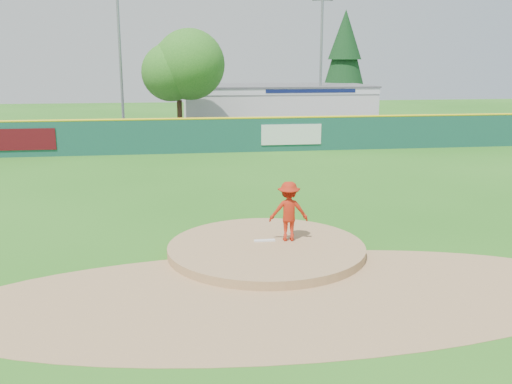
{
  "coord_description": "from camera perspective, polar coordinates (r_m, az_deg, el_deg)",
  "views": [
    {
      "loc": [
        -2.46,
        -14.98,
        5.27
      ],
      "look_at": [
        0.0,
        2.0,
        1.3
      ],
      "focal_mm": 40.0,
      "sensor_mm": 36.0,
      "label": 1
    }
  ],
  "objects": [
    {
      "name": "light_pole_right",
      "position": [
        45.45,
        6.53,
        13.29
      ],
      "size": [
        1.75,
        0.25,
        10.0
      ],
      "color": "gray",
      "rests_on": "ground"
    },
    {
      "name": "fence_banners",
      "position": [
        33.18,
        -9.47,
        5.46
      ],
      "size": [
        18.82,
        0.04,
        1.2
      ],
      "color": "#520B12",
      "rests_on": "ground"
    },
    {
      "name": "pitching_rubber",
      "position": [
        16.26,
        0.86,
        -4.88
      ],
      "size": [
        0.6,
        0.15,
        0.04
      ],
      "primitive_type": "cube",
      "color": "white",
      "rests_on": "pitchers_mound"
    },
    {
      "name": "conifer_tree",
      "position": [
        53.27,
        8.85,
        13.17
      ],
      "size": [
        4.4,
        4.4,
        9.5
      ],
      "color": "#382314",
      "rests_on": "ground"
    },
    {
      "name": "outfield_fence",
      "position": [
        33.33,
        -3.97,
        5.79
      ],
      "size": [
        40.0,
        0.14,
        2.07
      ],
      "color": "#16493E",
      "rests_on": "ground"
    },
    {
      "name": "parking_lot",
      "position": [
        42.38,
        -4.89,
        5.85
      ],
      "size": [
        44.0,
        16.0,
        0.02
      ],
      "primitive_type": "cube",
      "color": "#38383A",
      "rests_on": "ground"
    },
    {
      "name": "ground",
      "position": [
        16.07,
        1.03,
        -6.12
      ],
      "size": [
        120.0,
        120.0,
        0.0
      ],
      "primitive_type": "plane",
      "color": "#286B19",
      "rests_on": "ground"
    },
    {
      "name": "deciduous_tree",
      "position": [
        39.99,
        -7.76,
        11.89
      ],
      "size": [
        5.6,
        5.6,
        7.36
      ],
      "color": "#382314",
      "rests_on": "ground"
    },
    {
      "name": "van",
      "position": [
        37.0,
        -8.51,
        5.67
      ],
      "size": [
        4.78,
        3.44,
        1.21
      ],
      "primitive_type": "imported",
      "rotation": [
        0.0,
        0.0,
        1.2
      ],
      "color": "white",
      "rests_on": "parking_lot"
    },
    {
      "name": "light_pole_left",
      "position": [
        42.13,
        -13.46,
        13.74
      ],
      "size": [
        1.75,
        0.25,
        11.0
      ],
      "color": "gray",
      "rests_on": "ground"
    },
    {
      "name": "pool_building_grp",
      "position": [
        47.86,
        1.97,
        8.7
      ],
      "size": [
        15.2,
        8.2,
        3.31
      ],
      "color": "silver",
      "rests_on": "ground"
    },
    {
      "name": "pitchers_mound",
      "position": [
        16.07,
        1.03,
        -6.12
      ],
      "size": [
        5.5,
        5.5,
        0.5
      ],
      "primitive_type": "cylinder",
      "color": "#9E774C",
      "rests_on": "ground"
    },
    {
      "name": "pitcher",
      "position": [
        16.17,
        3.29,
        -1.93
      ],
      "size": [
        1.16,
        0.74,
        1.7
      ],
      "primitive_type": "imported",
      "rotation": [
        0.0,
        0.0,
        3.04
      ],
      "color": "#AF220F",
      "rests_on": "pitchers_mound"
    },
    {
      "name": "infield_dirt_arc",
      "position": [
        13.31,
        3.14,
        -10.29
      ],
      "size": [
        15.4,
        15.4,
        0.01
      ],
      "primitive_type": "cylinder",
      "color": "#9E774C",
      "rests_on": "ground"
    }
  ]
}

